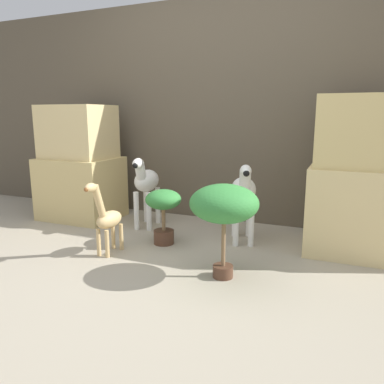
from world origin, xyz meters
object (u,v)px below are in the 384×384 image
(zebra_right, at_px, (244,193))
(zebra_left, at_px, (146,183))
(giraffe_figurine, at_px, (107,218))
(potted_palm_back, at_px, (163,207))
(potted_palm_front, at_px, (224,206))

(zebra_right, xyz_separation_m, zebra_left, (-0.98, 0.07, 0.00))
(giraffe_figurine, xyz_separation_m, potted_palm_back, (0.29, 0.39, 0.03))
(potted_palm_back, bearing_deg, zebra_right, 26.51)
(potted_palm_front, bearing_deg, zebra_right, 95.21)
(potted_palm_front, distance_m, potted_palm_back, 0.83)
(zebra_left, height_order, potted_palm_back, zebra_left)
(giraffe_figurine, height_order, potted_palm_front, potted_palm_front)
(zebra_right, xyz_separation_m, giraffe_figurine, (-0.90, -0.69, -0.14))
(zebra_right, height_order, zebra_left, same)
(zebra_right, bearing_deg, potted_palm_front, -84.79)
(zebra_left, distance_m, potted_palm_front, 1.34)
(potted_palm_front, bearing_deg, potted_palm_back, 146.30)
(zebra_right, relative_size, potted_palm_front, 1.09)
(potted_palm_front, bearing_deg, zebra_left, 141.87)
(potted_palm_front, height_order, potted_palm_back, potted_palm_front)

